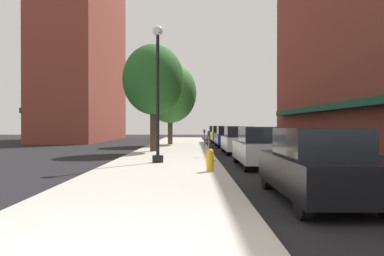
% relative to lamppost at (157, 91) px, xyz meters
% --- Properties ---
extents(ground_plane, '(90.00, 90.00, 0.00)m').
position_rel_lamppost_xyz_m(ground_plane, '(4.29, 6.56, -3.20)').
color(ground_plane, black).
extents(sidewalk_slab, '(4.80, 50.00, 0.12)m').
position_rel_lamppost_xyz_m(sidewalk_slab, '(0.29, 7.56, -3.14)').
color(sidewalk_slab, '#B7B2A8').
rests_on(sidewalk_slab, ground).
extents(building_right_brick, '(6.80, 40.00, 18.22)m').
position_rel_lamppost_xyz_m(building_right_brick, '(15.28, 10.56, 5.89)').
color(building_right_brick, brown).
rests_on(building_right_brick, ground).
extents(building_far_background, '(6.80, 18.00, 21.00)m').
position_rel_lamppost_xyz_m(building_far_background, '(-10.72, 25.56, 7.28)').
color(building_far_background, brown).
rests_on(building_far_background, ground).
extents(lamppost, '(0.48, 0.48, 5.90)m').
position_rel_lamppost_xyz_m(lamppost, '(0.00, 0.00, 0.00)').
color(lamppost, black).
rests_on(lamppost, sidewalk_slab).
extents(fire_hydrant, '(0.33, 0.26, 0.79)m').
position_rel_lamppost_xyz_m(fire_hydrant, '(2.11, -3.07, -2.68)').
color(fire_hydrant, gold).
rests_on(fire_hydrant, sidewalk_slab).
extents(parking_meter_near, '(0.14, 0.09, 1.31)m').
position_rel_lamppost_xyz_m(parking_meter_near, '(2.34, 9.74, -2.25)').
color(parking_meter_near, slate).
rests_on(parking_meter_near, sidewalk_slab).
extents(parking_meter_far, '(0.14, 0.09, 1.31)m').
position_rel_lamppost_xyz_m(parking_meter_far, '(2.34, 2.92, -2.25)').
color(parking_meter_far, slate).
rests_on(parking_meter_far, sidewalk_slab).
extents(tree_near, '(3.78, 3.78, 6.60)m').
position_rel_lamppost_xyz_m(tree_near, '(-0.92, 6.83, 1.33)').
color(tree_near, '#422D1E').
rests_on(tree_near, sidewalk_slab).
extents(tree_mid, '(4.45, 4.45, 6.92)m').
position_rel_lamppost_xyz_m(tree_mid, '(-0.37, 15.05, 1.26)').
color(tree_mid, '#4C3823').
rests_on(tree_mid, sidewalk_slab).
extents(car_black, '(1.80, 4.30, 1.66)m').
position_rel_lamppost_xyz_m(car_black, '(4.29, -7.48, -2.39)').
color(car_black, black).
rests_on(car_black, ground).
extents(car_silver, '(1.80, 4.30, 1.66)m').
position_rel_lamppost_xyz_m(car_silver, '(4.29, -0.64, -2.39)').
color(car_silver, black).
rests_on(car_silver, ground).
extents(car_white, '(1.80, 4.30, 1.66)m').
position_rel_lamppost_xyz_m(car_white, '(4.29, 6.26, -2.39)').
color(car_white, black).
rests_on(car_white, ground).
extents(car_blue, '(1.80, 4.30, 1.66)m').
position_rel_lamppost_xyz_m(car_blue, '(4.29, 13.22, -2.39)').
color(car_blue, black).
rests_on(car_blue, ground).
extents(car_yellow, '(1.80, 4.30, 1.66)m').
position_rel_lamppost_xyz_m(car_yellow, '(4.29, 20.03, -2.39)').
color(car_yellow, black).
rests_on(car_yellow, ground).
extents(car_green, '(1.80, 4.30, 1.66)m').
position_rel_lamppost_xyz_m(car_green, '(4.29, 27.23, -2.39)').
color(car_green, black).
rests_on(car_green, ground).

